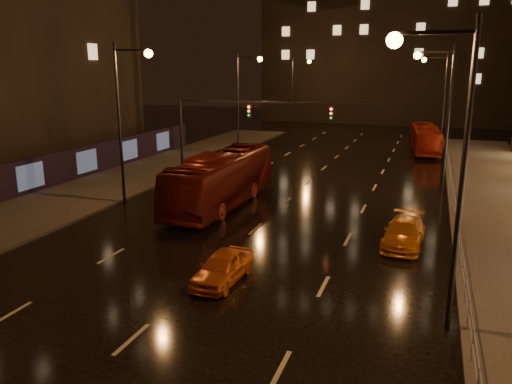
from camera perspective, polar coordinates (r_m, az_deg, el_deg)
ground at (r=36.33m, az=5.19°, el=0.44°), size 140.00×140.00×0.00m
sidewalk_left at (r=37.61m, az=-17.18°, el=0.45°), size 7.00×70.00×0.15m
building_distant at (r=86.91m, az=17.28°, el=19.69°), size 44.00×16.00×36.00m
hoarding_left at (r=37.50m, az=-24.58°, el=1.60°), size 0.30×46.00×2.50m
traffic_signal at (r=37.07m, az=-2.32°, el=8.19°), size 15.31×0.32×6.20m
streetlight_right at (r=16.40m, az=20.56°, el=5.93°), size 2.64×0.50×10.00m
railing_right at (r=33.19m, az=21.65°, el=-0.22°), size 0.05×56.00×1.00m
bus_red at (r=31.52m, az=-3.92°, el=1.49°), size 2.83×12.03×3.35m
bus_curb at (r=54.42m, az=18.79°, el=5.78°), size 3.27×10.21×2.79m
taxi_near at (r=20.48m, az=-3.83°, el=-8.57°), size 1.67×3.79×1.27m
taxi_far at (r=25.52m, az=16.54°, el=-4.50°), size 2.04×4.50×1.28m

